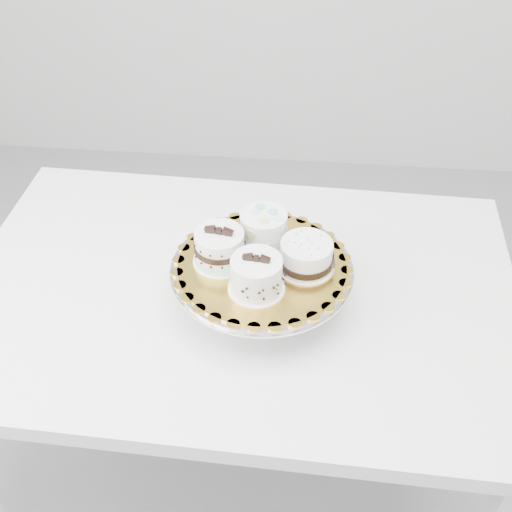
# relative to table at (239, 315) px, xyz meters

# --- Properties ---
(floor) EXTENTS (3.50, 3.50, 0.00)m
(floor) POSITION_rel_table_xyz_m (0.12, -0.08, -0.67)
(floor) COLOR gray
(floor) RESTS_ON ground
(table) EXTENTS (1.17, 0.80, 0.75)m
(table) POSITION_rel_table_xyz_m (0.00, 0.00, 0.00)
(table) COLOR white
(table) RESTS_ON floor
(cake_stand) EXTENTS (0.36, 0.36, 0.10)m
(cake_stand) POSITION_rel_table_xyz_m (0.05, -0.04, 0.15)
(cake_stand) COLOR gray
(cake_stand) RESTS_ON table
(cake_board) EXTENTS (0.43, 0.43, 0.00)m
(cake_board) POSITION_rel_table_xyz_m (0.05, -0.04, 0.18)
(cake_board) COLOR gold
(cake_board) RESTS_ON cake_stand
(cake_swirl) EXTENTS (0.11, 0.11, 0.08)m
(cake_swirl) POSITION_rel_table_xyz_m (0.05, -0.10, 0.22)
(cake_swirl) COLOR white
(cake_swirl) RESTS_ON cake_board
(cake_banded) EXTENTS (0.11, 0.11, 0.09)m
(cake_banded) POSITION_rel_table_xyz_m (-0.03, -0.03, 0.22)
(cake_banded) COLOR white
(cake_banded) RESTS_ON cake_board
(cake_dots) EXTENTS (0.11, 0.11, 0.07)m
(cake_dots) POSITION_rel_table_xyz_m (0.05, 0.03, 0.22)
(cake_dots) COLOR white
(cake_dots) RESTS_ON cake_board
(cake_ribbon) EXTENTS (0.12, 0.11, 0.06)m
(cake_ribbon) POSITION_rel_table_xyz_m (0.14, -0.03, 0.21)
(cake_ribbon) COLOR white
(cake_ribbon) RESTS_ON cake_board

